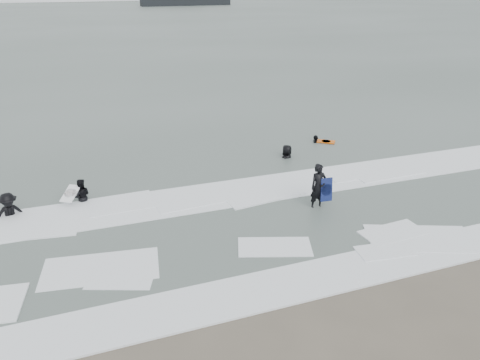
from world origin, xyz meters
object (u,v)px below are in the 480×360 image
object	(u,v)px
surfer_wading	(82,201)
surfer_right_far	(287,158)
vessel_horizon	(186,1)
surfer_breaker	(11,217)
surfer_right_near	(316,143)
surfer_centre	(317,208)

from	to	relation	value
surfer_wading	surfer_right_far	bearing A→B (deg)	-168.27
surfer_right_far	vessel_horizon	distance (m)	123.41
surfer_breaker	vessel_horizon	distance (m)	128.60
surfer_right_near	surfer_breaker	bearing A→B (deg)	-30.61
surfer_wading	surfer_right_far	size ratio (longest dim) A/B	0.84
surfer_wading	surfer_right_far	distance (m)	10.24
surfer_breaker	surfer_right_far	size ratio (longest dim) A/B	1.02
surfer_right_far	vessel_horizon	size ratio (longest dim) A/B	0.07
surfer_wading	surfer_right_near	xyz separation A→B (m)	(12.57, 3.39, 0.00)
surfer_centre	vessel_horizon	xyz separation A→B (m)	(23.81, 126.80, 1.31)
surfer_wading	vessel_horizon	size ratio (longest dim) A/B	0.06
surfer_breaker	surfer_right_near	size ratio (longest dim) A/B	1.17
surfer_breaker	surfer_right_far	xyz separation A→B (m)	(12.76, 2.32, 0.00)
surfer_centre	surfer_right_near	size ratio (longest dim) A/B	1.20
surfer_centre	surfer_breaker	size ratio (longest dim) A/B	1.02
surfer_right_near	vessel_horizon	bearing A→B (deg)	-144.65
surfer_wading	surfer_breaker	xyz separation A→B (m)	(-2.67, -0.55, 0.00)
surfer_breaker	surfer_right_near	xyz separation A→B (m)	(15.24, 3.94, 0.00)
surfer_centre	surfer_wading	size ratio (longest dim) A/B	1.24
surfer_wading	vessel_horizon	bearing A→B (deg)	-103.10
surfer_centre	surfer_right_far	bearing A→B (deg)	75.05
surfer_centre	surfer_breaker	bearing A→B (deg)	161.54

